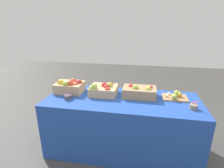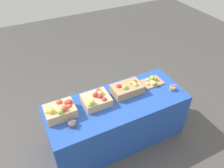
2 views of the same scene
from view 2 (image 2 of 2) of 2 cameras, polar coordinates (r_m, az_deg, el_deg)
ground_plane at (r=3.40m, az=1.18°, el=-13.68°), size 10.00×10.00×0.00m
table at (r=3.12m, az=1.27°, el=-9.55°), size 1.90×0.76×0.74m
apple_crate_left at (r=2.70m, az=-13.34°, el=-6.67°), size 0.36×0.27×0.19m
apple_crate_middle at (r=2.78m, az=-4.14°, el=-4.10°), size 0.34×0.29×0.18m
apple_crate_right at (r=2.95m, az=4.12°, el=-1.13°), size 0.41×0.26×0.17m
cutting_board_front at (r=3.19m, az=10.71°, el=0.77°), size 0.30×0.22×0.09m
sample_bowl_near at (r=3.12m, az=15.64°, el=-1.11°), size 0.09×0.10×0.11m
sample_bowl_mid at (r=2.59m, az=-10.42°, el=-10.36°), size 0.10×0.10×0.10m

